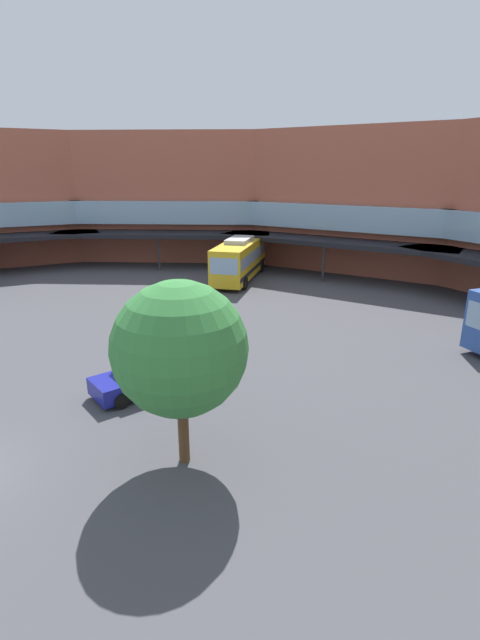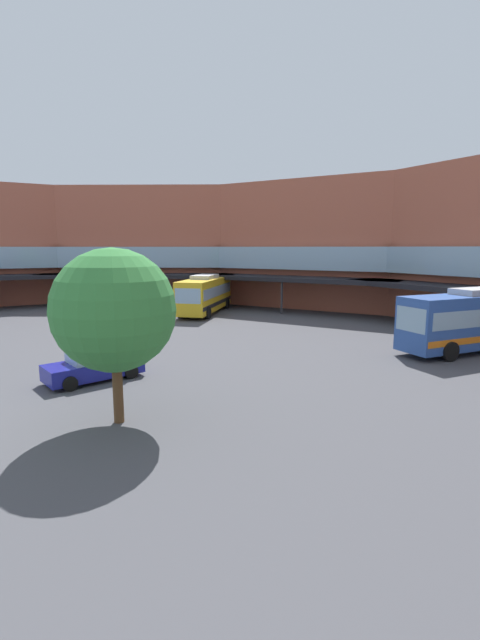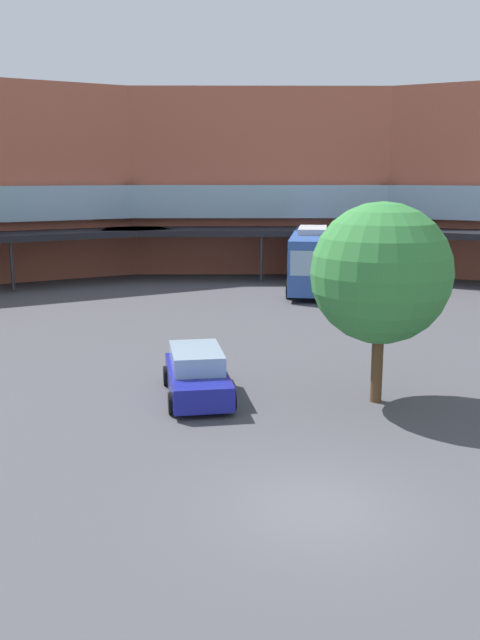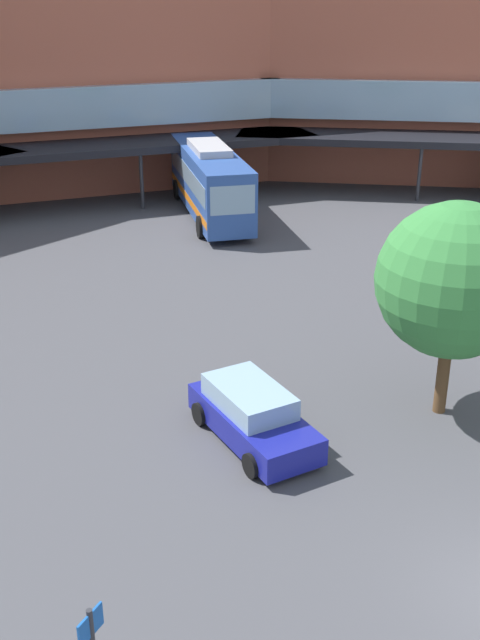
% 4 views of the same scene
% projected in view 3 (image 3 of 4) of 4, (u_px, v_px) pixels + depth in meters
% --- Properties ---
extents(ground_plane, '(126.51, 126.51, 0.00)m').
position_uv_depth(ground_plane, '(317.00, 507.00, 14.76)').
color(ground_plane, '#47474C').
extents(station_building, '(83.74, 49.67, 12.90)m').
position_uv_depth(station_building, '(270.00, 190.00, 34.58)').
color(station_building, '#AD5942').
rests_on(station_building, ground).
extents(bus_2, '(3.92, 11.55, 3.81)m').
position_uv_depth(bus_2, '(312.00, 258.00, 42.83)').
color(bus_2, '#2D519E').
rests_on(bus_2, ground).
extents(parked_car, '(2.53, 4.62, 1.53)m').
position_uv_depth(parked_car, '(197.00, 374.00, 22.00)').
color(parked_car, navy).
rests_on(parked_car, ground).
extents(plaza_tree, '(4.31, 4.31, 6.23)m').
position_uv_depth(plaza_tree, '(381.00, 273.00, 20.83)').
color(plaza_tree, brown).
rests_on(plaza_tree, ground).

